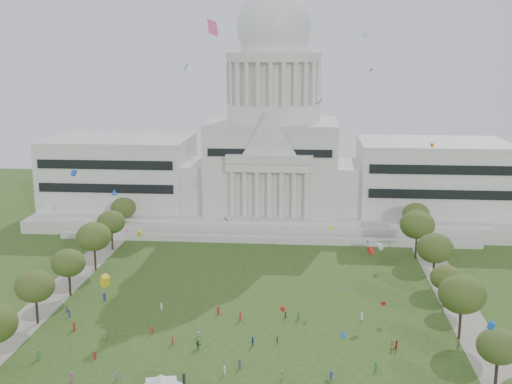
{
  "coord_description": "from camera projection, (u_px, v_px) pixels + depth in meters",
  "views": [
    {
      "loc": [
        13.23,
        -107.64,
        57.31
      ],
      "look_at": [
        0.0,
        45.0,
        24.0
      ],
      "focal_mm": 45.0,
      "sensor_mm": 36.0,
      "label": 1
    }
  ],
  "objects": [
    {
      "name": "row_tree_r_6",
      "position": [
        416.0,
        214.0,
        198.2
      ],
      "size": [
        8.42,
        8.42,
        11.97
      ],
      "color": "black",
      "rests_on": "ground"
    },
    {
      "name": "path_right",
      "position": [
        464.0,
        315.0,
        143.24
      ],
      "size": [
        8.0,
        160.0,
        0.04
      ],
      "primitive_type": "cube",
      "color": "gray",
      "rests_on": "ground"
    },
    {
      "name": "row_tree_l_3",
      "position": [
        68.0,
        263.0,
        153.08
      ],
      "size": [
        8.12,
        8.12,
        11.55
      ],
      "color": "black",
      "rests_on": "ground"
    },
    {
      "name": "row_tree_r_2",
      "position": [
        462.0,
        294.0,
        129.28
      ],
      "size": [
        9.55,
        9.55,
        13.58
      ],
      "color": "black",
      "rests_on": "ground"
    },
    {
      "name": "person_2",
      "position": [
        397.0,
        345.0,
        126.07
      ],
      "size": [
        1.1,
        1.12,
        2.0
      ],
      "primitive_type": "imported",
      "rotation": [
        0.0,
        0.0,
        0.83
      ],
      "color": "#B21E1E",
      "rests_on": "ground"
    },
    {
      "name": "person_9",
      "position": [
        331.0,
        376.0,
        114.65
      ],
      "size": [
        1.09,
        1.17,
        1.64
      ],
      "primitive_type": "imported",
      "rotation": [
        0.0,
        0.0,
        0.9
      ],
      "color": "navy",
      "rests_on": "ground"
    },
    {
      "name": "row_tree_l_5",
      "position": [
        111.0,
        222.0,
        189.24
      ],
      "size": [
        8.33,
        8.33,
        11.85
      ],
      "color": "black",
      "rests_on": "ground"
    },
    {
      "name": "person_5",
      "position": [
        198.0,
        344.0,
        126.48
      ],
      "size": [
        1.92,
        1.67,
        1.98
      ],
      "primitive_type": "imported",
      "rotation": [
        0.0,
        0.0,
        2.51
      ],
      "color": "#33723F",
      "rests_on": "ground"
    },
    {
      "name": "row_tree_r_3",
      "position": [
        445.0,
        278.0,
        146.41
      ],
      "size": [
        7.01,
        7.01,
        9.98
      ],
      "color": "black",
      "rests_on": "ground"
    },
    {
      "name": "ground",
      "position": [
        235.0,
        371.0,
        118.09
      ],
      "size": [
        400.0,
        400.0,
        0.0
      ],
      "primitive_type": "plane",
      "color": "#304C1A",
      "rests_on": "ground"
    },
    {
      "name": "row_tree_l_6",
      "position": [
        123.0,
        208.0,
        207.06
      ],
      "size": [
        8.19,
        8.19,
        11.64
      ],
      "color": "black",
      "rests_on": "ground"
    },
    {
      "name": "person_8",
      "position": [
        199.0,
        332.0,
        132.39
      ],
      "size": [
        1.01,
        0.95,
        1.77
      ],
      "primitive_type": "imported",
      "rotation": [
        0.0,
        0.0,
        2.47
      ],
      "color": "silver",
      "rests_on": "ground"
    },
    {
      "name": "event_tent",
      "position": [
        161.0,
        380.0,
        108.41
      ],
      "size": [
        8.88,
        8.88,
        4.12
      ],
      "color": "#4C4C4C",
      "rests_on": "ground"
    },
    {
      "name": "person_0",
      "position": [
        392.0,
        344.0,
        126.54
      ],
      "size": [
        1.09,
        1.12,
        1.95
      ],
      "primitive_type": "imported",
      "rotation": [
        0.0,
        0.0,
        5.43
      ],
      "color": "olive",
      "rests_on": "ground"
    },
    {
      "name": "row_tree_r_1",
      "position": [
        499.0,
        346.0,
        110.86
      ],
      "size": [
        7.58,
        7.58,
        10.78
      ],
      "color": "black",
      "rests_on": "ground"
    },
    {
      "name": "distant_crowd",
      "position": [
        175.0,
        333.0,
        132.11
      ],
      "size": [
        67.5,
        38.49,
        1.94
      ],
      "color": "#33723F",
      "rests_on": "ground"
    },
    {
      "name": "row_tree_r_5",
      "position": [
        417.0,
        225.0,
        180.64
      ],
      "size": [
        9.82,
        9.82,
        13.96
      ],
      "color": "black",
      "rests_on": "ground"
    },
    {
      "name": "person_4",
      "position": [
        253.0,
        341.0,
        127.95
      ],
      "size": [
        0.82,
        1.23,
        1.94
      ],
      "primitive_type": "imported",
      "rotation": [
        0.0,
        0.0,
        4.53
      ],
      "color": "navy",
      "rests_on": "ground"
    },
    {
      "name": "person_3",
      "position": [
        282.0,
        375.0,
        114.74
      ],
      "size": [
        0.85,
        1.29,
        1.84
      ],
      "primitive_type": "imported",
      "rotation": [
        0.0,
        0.0,
        4.93
      ],
      "color": "olive",
      "rests_on": "ground"
    },
    {
      "name": "row_tree_l_4",
      "position": [
        94.0,
        237.0,
        170.84
      ],
      "size": [
        9.29,
        9.29,
        13.21
      ],
      "color": "black",
      "rests_on": "ground"
    },
    {
      "name": "row_tree_r_4",
      "position": [
        435.0,
        248.0,
        161.05
      ],
      "size": [
        9.19,
        9.19,
        13.06
      ],
      "color": "black",
      "rests_on": "ground"
    },
    {
      "name": "person_10",
      "position": [
        277.0,
        339.0,
        129.42
      ],
      "size": [
        0.72,
        0.95,
        1.43
      ],
      "primitive_type": "imported",
      "rotation": [
        0.0,
        0.0,
        1.21
      ],
      "color": "#33723F",
      "rests_on": "ground"
    },
    {
      "name": "kite_swarm",
      "position": [
        283.0,
        220.0,
        118.83
      ],
      "size": [
        91.01,
        104.92,
        61.57
      ],
      "color": "orange",
      "rests_on": "ground"
    },
    {
      "name": "capitol",
      "position": [
        273.0,
        155.0,
        223.93
      ],
      "size": [
        160.0,
        64.5,
        91.3
      ],
      "color": "beige",
      "rests_on": "ground"
    },
    {
      "name": "row_tree_l_2",
      "position": [
        35.0,
        286.0,
        136.92
      ],
      "size": [
        8.42,
        8.42,
        11.97
      ],
      "color": "black",
      "rests_on": "ground"
    },
    {
      "name": "path_left",
      "position": [
        48.0,
        301.0,
        151.34
      ],
      "size": [
        8.0,
        160.0,
        0.04
      ],
      "primitive_type": "cube",
      "color": "gray",
      "rests_on": "ground"
    }
  ]
}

